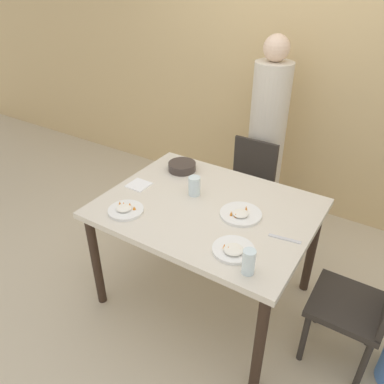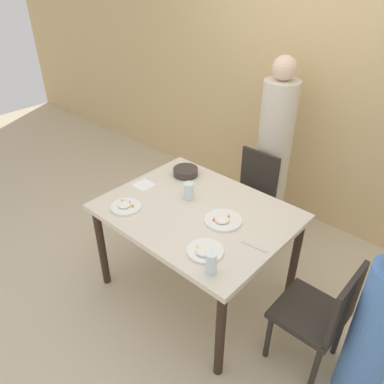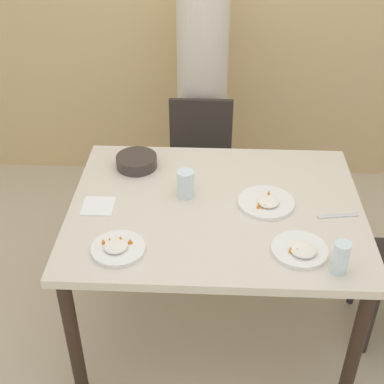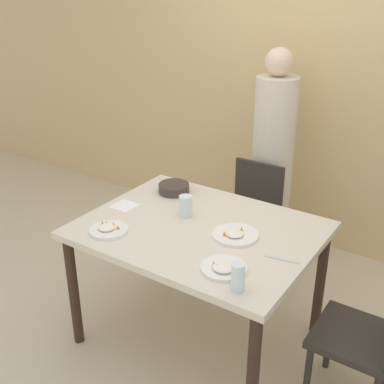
{
  "view_description": "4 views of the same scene",
  "coord_description": "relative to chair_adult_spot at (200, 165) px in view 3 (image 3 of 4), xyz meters",
  "views": [
    {
      "loc": [
        0.96,
        -1.69,
        2.07
      ],
      "look_at": [
        -0.1,
        -0.02,
        0.85
      ],
      "focal_mm": 35.0,
      "sensor_mm": 36.0,
      "label": 1
    },
    {
      "loc": [
        1.43,
        -1.61,
        2.3
      ],
      "look_at": [
        -0.08,
        0.03,
        0.88
      ],
      "focal_mm": 35.0,
      "sensor_mm": 36.0,
      "label": 2
    },
    {
      "loc": [
        -0.02,
        -1.92,
        2.18
      ],
      "look_at": [
        -0.11,
        0.06,
        0.8
      ],
      "focal_mm": 50.0,
      "sensor_mm": 36.0,
      "label": 3
    },
    {
      "loc": [
        1.29,
        -2.01,
        2.07
      ],
      "look_at": [
        -0.01,
        -0.06,
        1.01
      ],
      "focal_mm": 45.0,
      "sensor_mm": 36.0,
      "label": 4
    }
  ],
  "objects": [
    {
      "name": "ground_plane",
      "position": [
        0.1,
        -0.84,
        -0.46
      ],
      "size": [
        10.0,
        10.0,
        0.0
      ],
      "primitive_type": "plane",
      "color": "beige"
    },
    {
      "name": "dining_table",
      "position": [
        0.1,
        -0.84,
        0.23
      ],
      "size": [
        1.3,
        1.01,
        0.78
      ],
      "color": "beige",
      "rests_on": "ground_plane"
    },
    {
      "name": "chair_adult_spot",
      "position": [
        0.0,
        0.0,
        0.0
      ],
      "size": [
        0.4,
        0.4,
        0.84
      ],
      "color": "#2D2823",
      "rests_on": "ground_plane"
    },
    {
      "name": "person_adult",
      "position": [
        0.0,
        0.33,
        0.3
      ],
      "size": [
        0.31,
        0.31,
        1.62
      ],
      "color": "beige",
      "rests_on": "ground_plane"
    },
    {
      "name": "bowl_curry",
      "position": [
        -0.3,
        -0.53,
        0.35
      ],
      "size": [
        0.2,
        0.2,
        0.06
      ],
      "color": "#3D332D",
      "rests_on": "dining_table"
    },
    {
      "name": "plate_rice_adult",
      "position": [
        0.32,
        -0.83,
        0.33
      ],
      "size": [
        0.25,
        0.25,
        0.05
      ],
      "color": "white",
      "rests_on": "dining_table"
    },
    {
      "name": "plate_rice_child",
      "position": [
        -0.29,
        -1.16,
        0.33
      ],
      "size": [
        0.22,
        0.22,
        0.05
      ],
      "color": "white",
      "rests_on": "dining_table"
    },
    {
      "name": "plate_noodles",
      "position": [
        0.43,
        -1.14,
        0.33
      ],
      "size": [
        0.23,
        0.23,
        0.05
      ],
      "color": "white",
      "rests_on": "dining_table"
    },
    {
      "name": "glass_water_tall",
      "position": [
        -0.04,
        -0.77,
        0.38
      ],
      "size": [
        0.08,
        0.08,
        0.13
      ],
      "color": "silver",
      "rests_on": "dining_table"
    },
    {
      "name": "glass_water_short",
      "position": [
        0.56,
        -1.24,
        0.39
      ],
      "size": [
        0.06,
        0.06,
        0.14
      ],
      "color": "silver",
      "rests_on": "dining_table"
    },
    {
      "name": "napkin_folded",
      "position": [
        -0.43,
        -0.87,
        0.32
      ],
      "size": [
        0.14,
        0.14,
        0.01
      ],
      "color": "white",
      "rests_on": "dining_table"
    },
    {
      "name": "fork_steel",
      "position": [
        0.62,
        -0.9,
        0.32
      ],
      "size": [
        0.18,
        0.05,
        0.01
      ],
      "color": "silver",
      "rests_on": "dining_table"
    }
  ]
}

